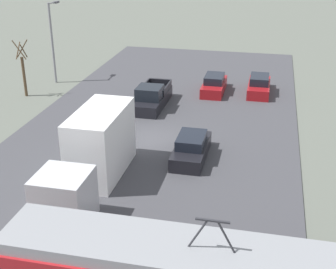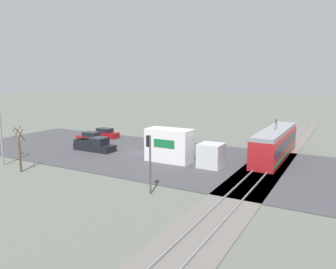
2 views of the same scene
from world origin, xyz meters
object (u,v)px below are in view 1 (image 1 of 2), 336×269
Objects in this scene: sedan_car_1 at (259,86)px; street_lamp_near_crossing at (53,36)px; pickup_truck at (152,98)px; sedan_car_2 at (214,85)px; street_tree at (23,71)px; sedan_car_0 at (191,148)px; box_truck at (93,154)px.

sedan_car_1 is 18.73m from street_lamp_near_crossing.
pickup_truck is 9.65m from sedan_car_1.
sedan_car_2 is 0.96× the size of street_tree.
pickup_truck is 11.76m from street_lamp_near_crossing.
pickup_truck is at bearing 178.35° from street_tree.
sedan_car_0 is at bearing 119.18° from pickup_truck.
sedan_car_0 is 13.91m from sedan_car_1.
box_truck is 16.88m from street_tree.
pickup_truck is at bearing -60.82° from sedan_car_0.
box_truck is 20.02m from street_lamp_near_crossing.
pickup_truck is at bearing 32.52° from sedan_car_1.
sedan_car_2 reaches higher than sedan_car_0.
street_lamp_near_crossing is at bearing -40.86° from sedan_car_0.
sedan_car_2 is at bearing -133.11° from pickup_truck.
box_truck is 12.51m from pickup_truck.
sedan_car_0 is 19.98m from street_lamp_near_crossing.
sedan_car_0 is 0.99× the size of sedan_car_1.
sedan_car_2 is at bearing -164.36° from street_tree.
street_tree is at bearing 14.21° from sedan_car_1.
box_truck is at bearing 65.08° from sedan_car_1.
street_tree is (19.22, 4.87, 1.47)m from sedan_car_1.
street_tree is (15.70, -8.59, 1.49)m from sedan_car_0.
box_truck is at bearing 130.76° from street_tree.
sedan_car_2 is at bearing -104.46° from box_truck.
sedan_car_0 is at bearing 75.34° from sedan_car_1.
sedan_car_2 is 15.02m from street_lamp_near_crossing.
street_lamp_near_crossing reaches higher than sedan_car_1.
sedan_car_1 reaches higher than sedan_car_0.
sedan_car_2 is (3.79, 0.55, -0.01)m from sedan_car_1.
pickup_truck is at bearing 155.83° from street_lamp_near_crossing.
street_tree is (11.09, -0.32, 1.41)m from pickup_truck.
sedan_car_1 is at bearing -114.92° from box_truck.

